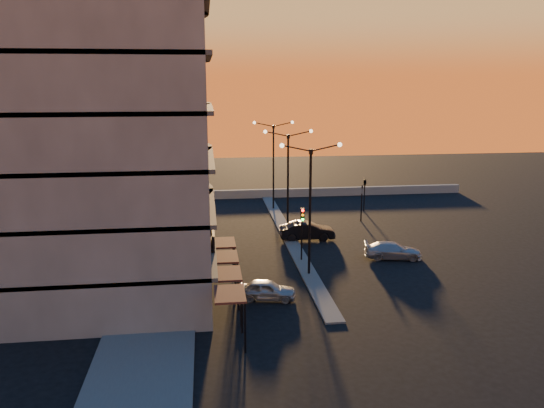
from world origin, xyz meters
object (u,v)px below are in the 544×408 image
Objects in this scene: streetlamp_mid at (288,174)px; car_wagon at (393,250)px; car_hatchback at (267,290)px; car_sedan at (307,231)px; traffic_light_main at (302,226)px.

car_wagon is (7.24, -7.27, -4.95)m from streetlamp_mid.
car_wagon is at bearing -46.52° from car_hatchback.
streetlamp_mid is 11.39m from car_wagon.
car_sedan is (5.00, 12.53, 0.16)m from car_hatchback.
streetlamp_mid is at bearing 48.27° from car_sedan.
streetlamp_mid is 15.21m from car_hatchback.
streetlamp_mid is 2.24× the size of traffic_light_main.
streetlamp_mid is 5.23m from car_sedan.
streetlamp_mid reaches higher than traffic_light_main.
car_wagon reaches higher than car_hatchback.
car_hatchback is at bearing 159.80° from car_sedan.
traffic_light_main is 6.27m from car_sedan.
traffic_light_main is at bearing 99.40° from car_wagon.
streetlamp_mid reaches higher than car_sedan.
streetlamp_mid is at bearing 55.38° from car_wagon.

